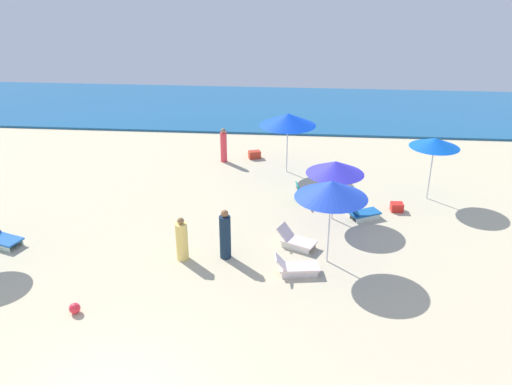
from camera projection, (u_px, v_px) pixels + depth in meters
name	position (u px, v px, depth m)	size (l,w,h in m)	color
ocean	(238.00, 107.00, 33.84)	(60.00, 10.64, 0.12)	#19598D
umbrella_0	(435.00, 143.00, 20.45)	(1.93, 1.93, 2.56)	silver
umbrella_1	(288.00, 119.00, 23.05)	(2.47, 2.47, 2.71)	silver
lounge_chair_2_0	(1.00, 238.00, 17.93)	(1.48, 1.05, 0.69)	silver
umbrella_3	(335.00, 167.00, 18.94)	(2.10, 2.10, 2.30)	silver
lounge_chair_3_0	(362.00, 213.00, 19.68)	(1.36, 1.06, 0.71)	silver
lounge_chair_3_1	(311.00, 195.00, 21.02)	(1.45, 0.85, 0.79)	silver
umbrella_4	(331.00, 189.00, 16.02)	(2.25, 2.25, 2.82)	silver
lounge_chair_4_0	(296.00, 267.00, 16.31)	(1.44, 0.76, 0.65)	silver
lounge_chair_4_1	(296.00, 240.00, 17.82)	(1.43, 1.11, 0.67)	silver
beachgoer_0	(225.00, 236.00, 16.98)	(0.49, 0.49, 1.71)	#162A42
beachgoer_1	(182.00, 240.00, 16.94)	(0.46, 0.46, 1.49)	#F9D46B
beachgoer_2	(224.00, 146.00, 24.88)	(0.36, 0.36, 1.64)	#F53D48
cooler_box_0	(254.00, 155.00, 25.52)	(0.56, 0.36, 0.36)	red
beach_ball_1	(75.00, 308.00, 14.56)	(0.31, 0.31, 0.31)	#EF2A3A
cooler_box_2	(397.00, 207.00, 20.33)	(0.46, 0.39, 0.32)	red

